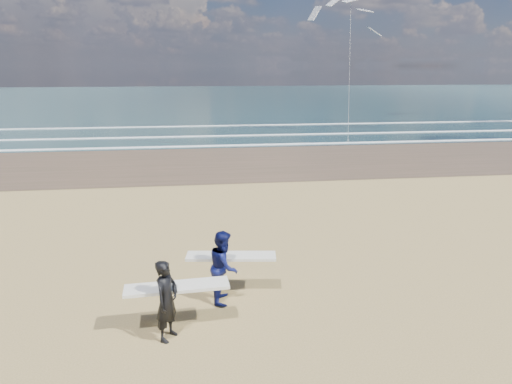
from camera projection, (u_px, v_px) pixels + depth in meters
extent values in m
cube|color=#4E3E29|center=(489.00, 153.00, 29.94)|extent=(220.00, 12.00, 0.01)
cube|color=#183135|center=(302.00, 98.00, 81.53)|extent=(220.00, 100.00, 0.02)
cube|color=white|center=(450.00, 141.00, 34.51)|extent=(220.00, 0.50, 0.05)
cube|color=white|center=(420.00, 132.00, 39.00)|extent=(220.00, 0.50, 0.05)
cube|color=white|center=(389.00, 123.00, 45.21)|extent=(220.00, 0.50, 0.05)
imported|color=black|center=(167.00, 300.00, 9.34)|extent=(0.67, 0.76, 1.75)
cube|color=silver|center=(177.00, 287.00, 9.67)|extent=(2.23, 0.66, 0.07)
imported|color=#0C1247|center=(224.00, 266.00, 10.90)|extent=(0.80, 0.96, 1.78)
cube|color=silver|center=(231.00, 256.00, 11.24)|extent=(2.25, 0.80, 0.07)
cube|color=slate|center=(348.00, 140.00, 34.62)|extent=(0.12, 0.12, 0.10)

